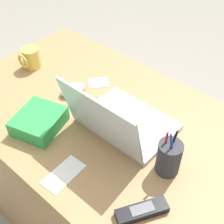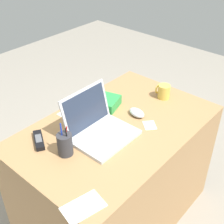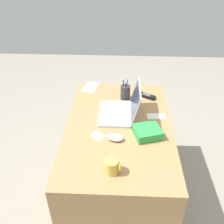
# 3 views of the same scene
# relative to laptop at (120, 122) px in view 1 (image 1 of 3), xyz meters

# --- Properties ---
(ground_plane) EXTENTS (6.00, 6.00, 0.00)m
(ground_plane) POSITION_rel_laptop_xyz_m (0.12, -0.01, -0.80)
(ground_plane) COLOR gray
(desk) EXTENTS (1.16, 0.73, 0.75)m
(desk) POSITION_rel_laptop_xyz_m (0.12, -0.01, -0.42)
(desk) COLOR #A87C4F
(desk) RESTS_ON ground
(laptop) EXTENTS (0.32, 0.29, 0.23)m
(laptop) POSITION_rel_laptop_xyz_m (0.00, 0.00, 0.00)
(laptop) COLOR silver
(laptop) RESTS_ON desk
(computer_mouse) EXTENTS (0.09, 0.12, 0.04)m
(computer_mouse) POSITION_rel_laptop_xyz_m (0.28, -0.04, -0.03)
(computer_mouse) COLOR silver
(computer_mouse) RESTS_ON desk
(coffee_mug_white) EXTENTS (0.08, 0.09, 0.09)m
(coffee_mug_white) POSITION_rel_laptop_xyz_m (0.55, -0.04, -0.00)
(coffee_mug_white) COLOR #E0BC4C
(coffee_mug_white) RESTS_ON desk
(cordless_phone) EXTENTS (0.11, 0.15, 0.03)m
(cordless_phone) POSITION_rel_laptop_xyz_m (-0.25, 0.20, -0.04)
(cordless_phone) COLOR black
(cordless_phone) RESTS_ON desk
(pen_holder) EXTENTS (0.08, 0.08, 0.18)m
(pen_holder) POSITION_rel_laptop_xyz_m (-0.22, 0.03, 0.01)
(pen_holder) COLOR #333338
(pen_holder) RESTS_ON desk
(snack_bag) EXTENTS (0.19, 0.20, 0.06)m
(snack_bag) POSITION_rel_laptop_xyz_m (0.23, 0.17, -0.02)
(snack_bag) COLOR green
(snack_bag) RESTS_ON desk
(paper_note_near_laptop) EXTENTS (0.08, 0.14, 0.00)m
(paper_note_near_laptop) POSITION_rel_laptop_xyz_m (0.01, 0.26, -0.05)
(paper_note_near_laptop) COLOR white
(paper_note_near_laptop) RESTS_ON desk
(paper_note_left) EXTENTS (0.10, 0.10, 0.00)m
(paper_note_left) POSITION_rel_laptop_xyz_m (0.25, -0.15, -0.05)
(paper_note_left) COLOR white
(paper_note_left) RESTS_ON desk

